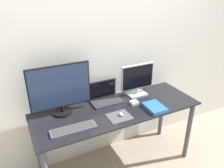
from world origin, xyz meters
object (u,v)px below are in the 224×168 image
at_px(monitor_right, 137,80).
at_px(keyboard, 74,129).
at_px(monitor_left, 60,89).
at_px(laptop, 105,96).
at_px(power_brick, 134,102).
at_px(mouse, 121,114).
at_px(book, 155,107).

relative_size(monitor_right, keyboard, 0.98).
bearing_deg(monitor_left, laptop, 4.82).
distance_m(laptop, power_brick, 0.33).
bearing_deg(keyboard, monitor_left, 92.18).
bearing_deg(monitor_left, keyboard, -87.82).
distance_m(laptop, mouse, 0.35).
relative_size(monitor_left, power_brick, 7.46).
bearing_deg(monitor_left, mouse, -32.17).
xyz_separation_m(monitor_left, power_brick, (0.73, -0.16, -0.25)).
bearing_deg(monitor_right, book, -90.45).
bearing_deg(monitor_right, mouse, -140.42).
height_order(monitor_left, power_brick, monitor_left).
bearing_deg(laptop, power_brick, -39.06).
xyz_separation_m(laptop, power_brick, (0.25, -0.20, -0.04)).
height_order(monitor_right, power_brick, monitor_right).
bearing_deg(power_brick, monitor_right, 50.45).
xyz_separation_m(monitor_left, keyboard, (0.01, -0.32, -0.25)).
bearing_deg(power_brick, laptop, 140.94).
height_order(monitor_right, laptop, monitor_right).
relative_size(monitor_left, laptop, 1.80).
relative_size(laptop, mouse, 5.83).
height_order(monitor_left, keyboard, monitor_left).
height_order(monitor_left, laptop, monitor_left).
xyz_separation_m(monitor_right, mouse, (-0.38, -0.31, -0.17)).
xyz_separation_m(mouse, power_brick, (0.24, 0.15, -0.00)).
bearing_deg(monitor_right, power_brick, -129.55).
bearing_deg(power_brick, book, -54.35).
bearing_deg(book, power_brick, 125.65).
bearing_deg(book, laptop, 134.64).
height_order(laptop, mouse, laptop).
bearing_deg(monitor_left, monitor_right, -0.00).
bearing_deg(mouse, power_brick, 31.37).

